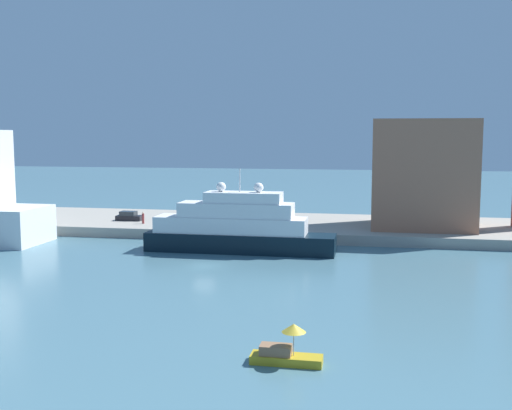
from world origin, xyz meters
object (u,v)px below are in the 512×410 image
Objects in this scene: parked_car at (129,216)px; person_figure at (143,218)px; harbor_building at (422,174)px; small_motorboat at (285,351)px; mooring_bollard at (224,228)px; large_yacht at (237,228)px.

person_figure is at bearing -40.75° from parked_car.
harbor_building reaches higher than parked_car.
small_motorboat reaches higher than mooring_bollard.
small_motorboat is 0.30× the size of harbor_building.
mooring_bollard is (17.21, -7.21, -0.20)m from parked_car.
person_figure is (-41.37, -4.50, -7.02)m from harbor_building.
harbor_building reaches higher than large_yacht.
person_figure is at bearing 120.65° from small_motorboat.
large_yacht is at bearing -64.55° from mooring_bollard.
parked_car is at bearing 139.25° from person_figure.
large_yacht reaches higher than person_figure.
small_motorboat is (11.65, -37.05, -2.22)m from large_yacht.
person_figure is (3.51, -3.03, 0.20)m from parked_car.
small_motorboat is at bearing -71.11° from mooring_bollard.
parked_car reaches higher than mooring_bollard.
mooring_bollard is at bearing -17.00° from person_figure.
parked_car is (-20.88, 14.94, -1.02)m from large_yacht.
large_yacht reaches higher than small_motorboat.
parked_car is 4.91× the size of mooring_bollard.
mooring_bollard is (-15.32, 44.77, 1.00)m from small_motorboat.
person_figure is 14.32m from mooring_bollard.
small_motorboat is at bearing -57.96° from parked_car.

